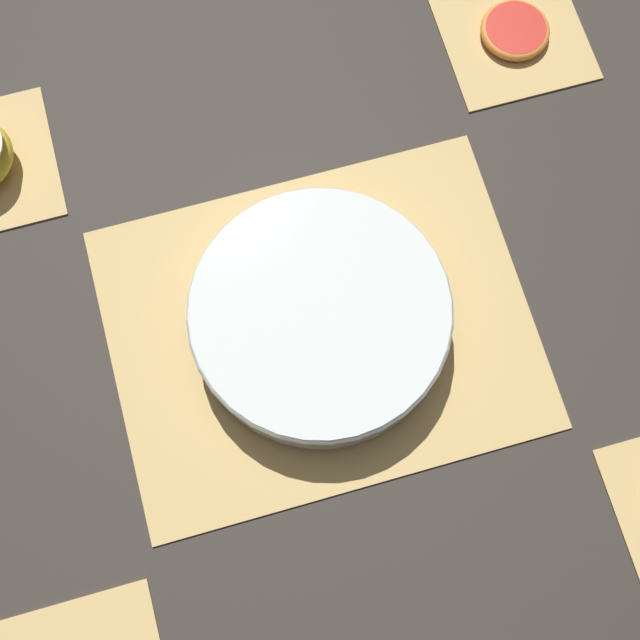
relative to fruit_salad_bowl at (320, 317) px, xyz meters
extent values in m
plane|color=#2D2823|center=(0.00, 0.00, -0.04)|extent=(6.00, 6.00, 0.00)
cube|color=tan|center=(0.00, 0.00, -0.04)|extent=(0.44, 0.34, 0.01)
cube|color=#4C381E|center=(-0.17, 0.00, -0.04)|extent=(0.01, 0.34, 0.00)
cube|color=#4C381E|center=(-0.12, 0.00, -0.04)|extent=(0.01, 0.34, 0.00)
cube|color=#4C381E|center=(-0.07, 0.00, -0.04)|extent=(0.01, 0.34, 0.00)
cube|color=#4C381E|center=(-0.02, 0.00, -0.04)|extent=(0.01, 0.34, 0.00)
cube|color=#4C381E|center=(0.02, 0.00, -0.04)|extent=(0.01, 0.34, 0.00)
cube|color=#4C381E|center=(0.07, 0.00, -0.04)|extent=(0.01, 0.34, 0.00)
cube|color=#4C381E|center=(0.12, 0.00, -0.04)|extent=(0.01, 0.34, 0.00)
cube|color=#4C381E|center=(0.17, 0.00, -0.04)|extent=(0.01, 0.34, 0.00)
cube|color=#4C381E|center=(-0.27, 0.28, -0.04)|extent=(0.00, 0.16, 0.00)
cube|color=tan|center=(0.31, 0.28, -0.04)|extent=(0.16, 0.16, 0.01)
cube|color=#4C381E|center=(0.27, 0.28, -0.04)|extent=(0.00, 0.16, 0.00)
cube|color=#4C381E|center=(0.31, 0.28, -0.04)|extent=(0.00, 0.16, 0.00)
cube|color=#4C381E|center=(0.35, 0.28, -0.04)|extent=(0.00, 0.16, 0.00)
cylinder|color=silver|center=(0.00, 0.00, 0.00)|extent=(0.26, 0.26, 0.06)
torus|color=silver|center=(0.00, 0.00, 0.02)|extent=(0.27, 0.27, 0.01)
cylinder|color=#F7EFC6|center=(-0.08, -0.03, 0.00)|extent=(0.03, 0.03, 0.01)
cylinder|color=#F7EFC6|center=(0.09, 0.01, -0.02)|extent=(0.03, 0.03, 0.01)
cylinder|color=#F7EFC6|center=(0.08, 0.04, 0.02)|extent=(0.03, 0.03, 0.01)
cylinder|color=#F7EFC6|center=(0.01, -0.03, 0.02)|extent=(0.03, 0.03, 0.01)
cylinder|color=#F7EFC6|center=(-0.03, 0.02, 0.02)|extent=(0.03, 0.03, 0.01)
cylinder|color=#F7EFC6|center=(-0.01, 0.08, -0.01)|extent=(0.03, 0.03, 0.01)
cylinder|color=#F7EFC6|center=(-0.03, -0.02, 0.01)|extent=(0.03, 0.03, 0.01)
cylinder|color=#F7EFC6|center=(-0.02, -0.05, 0.02)|extent=(0.03, 0.03, 0.01)
cube|color=beige|center=(0.01, 0.04, -0.01)|extent=(0.03, 0.03, 0.03)
cube|color=beige|center=(-0.08, 0.01, 0.01)|extent=(0.03, 0.03, 0.03)
cube|color=beige|center=(0.02, -0.08, -0.01)|extent=(0.03, 0.03, 0.03)
cube|color=beige|center=(-0.06, -0.04, 0.00)|extent=(0.02, 0.02, 0.02)
cube|color=beige|center=(-0.04, 0.04, -0.01)|extent=(0.03, 0.03, 0.03)
cube|color=beige|center=(0.09, -0.03, -0.01)|extent=(0.03, 0.03, 0.03)
ellipsoid|color=orange|center=(-0.06, -0.01, -0.01)|extent=(0.03, 0.02, 0.02)
ellipsoid|color=orange|center=(-0.06, -0.07, -0.01)|extent=(0.03, 0.01, 0.01)
ellipsoid|color=red|center=(0.01, -0.04, 0.00)|extent=(0.02, 0.01, 0.01)
ellipsoid|color=orange|center=(-0.03, -0.04, -0.01)|extent=(0.02, 0.01, 0.01)
ellipsoid|color=orange|center=(0.04, 0.02, -0.02)|extent=(0.03, 0.02, 0.01)
ellipsoid|color=red|center=(-0.01, 0.04, 0.01)|extent=(0.03, 0.02, 0.01)
ellipsoid|color=orange|center=(-0.08, 0.05, -0.02)|extent=(0.03, 0.01, 0.01)
ellipsoid|color=orange|center=(-0.08, 0.07, 0.01)|extent=(0.03, 0.02, 0.01)
cylinder|color=red|center=(0.31, 0.28, -0.03)|extent=(0.07, 0.07, 0.01)
torus|color=orange|center=(0.31, 0.28, -0.03)|extent=(0.08, 0.08, 0.01)
camera|label=1|loc=(-0.07, -0.24, 0.86)|focal=50.00mm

